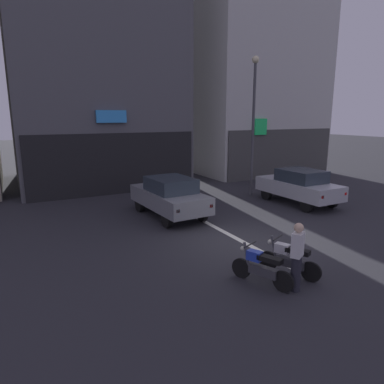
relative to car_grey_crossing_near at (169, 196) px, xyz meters
The scene contains 10 objects.
ground_plane 4.12m from the car_grey_crossing_near, 76.86° to the right, with size 120.00×120.00×0.00m, color #2B2B30.
lane_centre_line 2.44m from the car_grey_crossing_near, 66.33° to the left, with size 0.20×18.00×0.01m, color silver.
building_mid_block 13.70m from the car_grey_crossing_near, 94.15° to the left, with size 9.22×9.75×20.50m.
building_far_right 15.76m from the car_grey_crossing_near, 43.23° to the left, with size 9.04×9.74×13.82m.
car_grey_crossing_near is the anchor object (origin of this frame).
car_silver_parked_kerbside 6.30m from the car_grey_crossing_near, ahead, with size 1.81×4.12×1.64m.
street_lamp 6.55m from the car_grey_crossing_near, 17.04° to the left, with size 0.36×0.36×6.92m.
motorcycle_blue_row_leftmost 6.47m from the car_grey_crossing_near, 93.97° to the right, with size 0.74×1.57×0.98m.
motorcycle_white_row_left_mid 6.41m from the car_grey_crossing_near, 85.53° to the right, with size 0.79×1.54×0.98m.
person_by_motorcycles 7.06m from the car_grey_crossing_near, 89.35° to the right, with size 0.42×0.37×1.67m.
Camera 1 is at (-6.50, -8.66, 4.04)m, focal length 32.33 mm.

